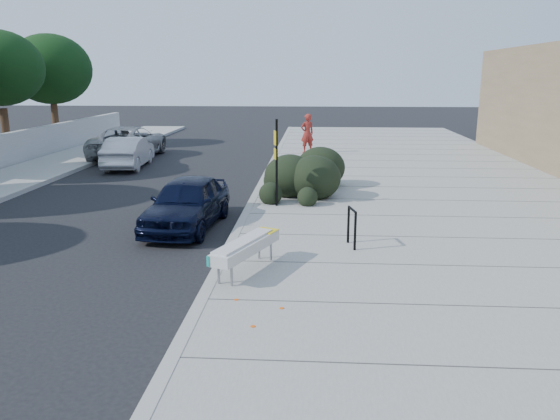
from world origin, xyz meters
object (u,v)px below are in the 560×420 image
(sedan_navy, at_px, (187,203))
(pedestrian, at_px, (307,133))
(sign_post, at_px, (276,157))
(bench, at_px, (246,247))
(wagon_silver, at_px, (128,152))
(suv_silver, at_px, (129,142))
(bike_rack, at_px, (352,224))

(sedan_navy, xyz_separation_m, pedestrian, (2.90, 13.31, 0.43))
(sign_post, bearing_deg, bench, -105.93)
(sign_post, xyz_separation_m, wagon_silver, (-6.91, 7.30, -0.92))
(bench, relative_size, sign_post, 0.82)
(sedan_navy, bearing_deg, suv_silver, 119.74)
(bike_rack, distance_m, sign_post, 4.37)
(bench, relative_size, suv_silver, 0.38)
(wagon_silver, height_order, suv_silver, suv_silver)
(bench, relative_size, pedestrian, 1.09)
(pedestrian, bearing_deg, sedan_navy, 51.75)
(wagon_silver, relative_size, suv_silver, 0.74)
(suv_silver, relative_size, pedestrian, 2.88)
(bike_rack, bearing_deg, bench, -153.06)
(suv_silver, bearing_deg, pedestrian, -172.19)
(bench, bearing_deg, pedestrian, 109.18)
(bench, xyz_separation_m, sign_post, (0.19, 5.55, 0.94))
(sign_post, relative_size, pedestrian, 1.33)
(pedestrian, bearing_deg, bench, 61.01)
(bike_rack, xyz_separation_m, sign_post, (-1.97, 3.79, 0.91))
(bike_rack, relative_size, wagon_silver, 0.22)
(sedan_navy, height_order, suv_silver, suv_silver)
(bench, height_order, sedan_navy, sedan_navy)
(bench, relative_size, bike_rack, 2.36)
(suv_silver, bearing_deg, sedan_navy, 114.67)
(sign_post, bearing_deg, sedan_navy, -152.16)
(sedan_navy, distance_m, suv_silver, 13.34)
(wagon_silver, bearing_deg, suv_silver, -77.10)
(sedan_navy, xyz_separation_m, suv_silver, (-5.64, 12.09, 0.09))
(sign_post, relative_size, suv_silver, 0.46)
(bench, height_order, sign_post, sign_post)
(wagon_silver, bearing_deg, bike_rack, 123.58)
(bike_rack, relative_size, suv_silver, 0.16)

